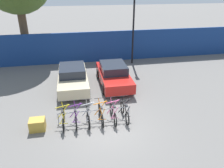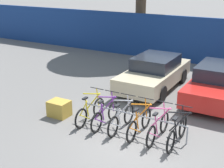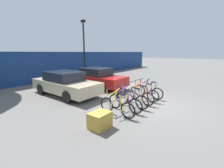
# 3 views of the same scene
# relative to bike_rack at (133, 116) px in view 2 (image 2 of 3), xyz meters

# --- Properties ---
(ground_plane) EXTENTS (120.00, 120.00, 0.00)m
(ground_plane) POSITION_rel_bike_rack_xyz_m (0.51, -0.68, -0.48)
(ground_plane) COLOR #605E5B
(hoarding_wall) EXTENTS (36.00, 0.16, 2.55)m
(hoarding_wall) POSITION_rel_bike_rack_xyz_m (0.51, 8.82, 0.79)
(hoarding_wall) COLOR navy
(hoarding_wall) RESTS_ON ground
(bike_rack) EXTENTS (3.53, 0.04, 0.57)m
(bike_rack) POSITION_rel_bike_rack_xyz_m (0.00, 0.00, 0.00)
(bike_rack) COLOR gray
(bike_rack) RESTS_ON ground
(bicycle_yellow) EXTENTS (0.68, 1.71, 1.05)m
(bicycle_yellow) POSITION_rel_bike_rack_xyz_m (-1.49, -0.15, -0.11)
(bicycle_yellow) COLOR black
(bicycle_yellow) RESTS_ON ground
(bicycle_purple) EXTENTS (0.68, 1.71, 1.05)m
(bicycle_purple) POSITION_rel_bike_rack_xyz_m (-0.91, -0.15, -0.11)
(bicycle_purple) COLOR black
(bicycle_purple) RESTS_ON ground
(bicycle_silver) EXTENTS (0.68, 1.71, 1.05)m
(bicycle_silver) POSITION_rel_bike_rack_xyz_m (-0.32, -0.15, -0.11)
(bicycle_silver) COLOR black
(bicycle_silver) RESTS_ON ground
(bicycle_orange) EXTENTS (0.68, 1.71, 1.05)m
(bicycle_orange) POSITION_rel_bike_rack_xyz_m (0.30, -0.15, -0.11)
(bicycle_orange) COLOR black
(bicycle_orange) RESTS_ON ground
(bicycle_pink) EXTENTS (0.68, 1.71, 1.05)m
(bicycle_pink) POSITION_rel_bike_rack_xyz_m (0.91, -0.15, -0.11)
(bicycle_pink) COLOR black
(bicycle_pink) RESTS_ON ground
(bicycle_black) EXTENTS (0.68, 1.71, 1.05)m
(bicycle_black) POSITION_rel_bike_rack_xyz_m (1.49, -0.15, -0.11)
(bicycle_black) COLOR black
(bicycle_black) RESTS_ON ground
(car_beige) EXTENTS (1.91, 4.49, 1.40)m
(car_beige) POSITION_rel_bike_rack_xyz_m (-0.93, 4.02, 0.21)
(car_beige) COLOR #C1B28E
(car_beige) RESTS_ON ground
(car_red) EXTENTS (1.91, 4.38, 1.40)m
(car_red) POSITION_rel_bike_rack_xyz_m (1.73, 3.97, 0.21)
(car_red) COLOR red
(car_red) RESTS_ON ground
(cargo_crate) EXTENTS (0.70, 0.56, 0.55)m
(cargo_crate) POSITION_rel_bike_rack_xyz_m (-2.67, -0.30, -0.21)
(cargo_crate) COLOR #B28C33
(cargo_crate) RESTS_ON ground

